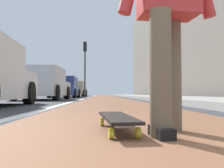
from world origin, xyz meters
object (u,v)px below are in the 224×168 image
at_px(parked_car_mid, 43,84).
at_px(skateboard, 117,119).
at_px(traffic_light, 85,59).
at_px(pedestrian_distant, 155,81).
at_px(skater_person, 167,0).
at_px(parked_car_end, 75,89).
at_px(parked_car_far, 65,88).

bearing_deg(parked_car_mid, skateboard, -163.42).
bearing_deg(parked_car_mid, traffic_light, -7.95).
xyz_separation_m(skateboard, pedestrian_distant, (10.92, -2.76, 0.86)).
bearing_deg(traffic_light, parked_car_mid, 172.05).
xyz_separation_m(skater_person, pedestrian_distant, (11.07, -2.41, 0.01)).
height_order(skater_person, parked_car_end, skater_person).
distance_m(traffic_light, pedestrian_distant, 9.19).
height_order(skater_person, parked_car_far, skater_person).
xyz_separation_m(skater_person, parked_car_mid, (9.64, 3.17, -0.22)).
height_order(skateboard, skater_person, skater_person).
bearing_deg(skater_person, pedestrian_distant, -12.30).
height_order(skateboard, parked_car_far, parked_car_far).
bearing_deg(parked_car_far, parked_car_end, -0.07).
bearing_deg(skater_person, parked_car_mid, 18.21).
relative_size(skater_person, parked_car_end, 0.38).
height_order(skateboard, parked_car_mid, parked_car_mid).
distance_m(parked_car_end, traffic_light, 4.45).
xyz_separation_m(parked_car_far, traffic_light, (3.40, -1.18, 2.54)).
bearing_deg(parked_car_mid, pedestrian_distant, -75.59).
xyz_separation_m(parked_car_far, parked_car_end, (6.88, -0.01, 0.03)).
bearing_deg(pedestrian_distant, skater_person, 167.70).
bearing_deg(pedestrian_distant, traffic_light, 28.83).
bearing_deg(parked_car_far, skateboard, -169.96).
distance_m(skater_person, pedestrian_distant, 11.33).
distance_m(parked_car_mid, pedestrian_distant, 5.77).
bearing_deg(skateboard, parked_car_end, 6.95).
relative_size(skater_person, parked_car_mid, 0.39).
bearing_deg(skateboard, traffic_light, 4.68).
bearing_deg(traffic_light, pedestrian_distant, -151.17).
relative_size(skateboard, parked_car_far, 0.21).
height_order(parked_car_mid, parked_car_end, parked_car_end).
xyz_separation_m(skateboard, parked_car_end, (22.20, 2.70, 0.64)).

